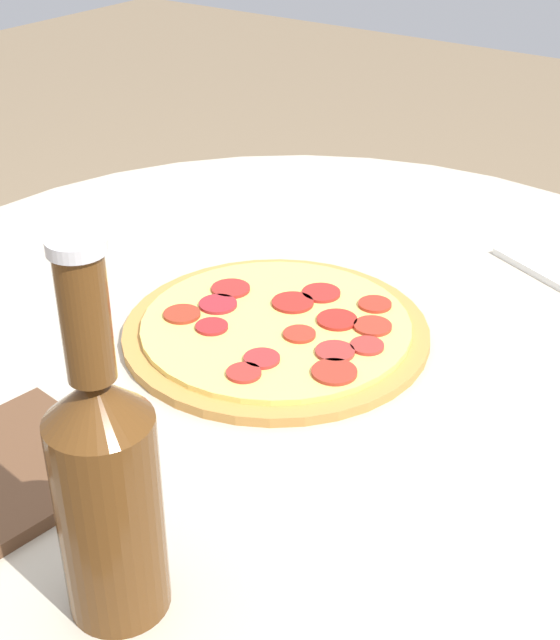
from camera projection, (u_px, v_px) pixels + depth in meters
The scene contains 4 objects.
table at pixel (300, 452), 1.03m from camera, with size 0.99×0.99×0.69m.
pizza at pixel (281, 330), 0.90m from camera, with size 0.31×0.31×0.02m.
beer_bottle at pixel (106, 484), 0.55m from camera, with size 0.07×0.07×0.27m.
napkin at pixel (554, 264), 1.03m from camera, with size 0.15×0.12×0.01m.
Camera 1 is at (-0.45, 0.67, 1.16)m, focal length 50.00 mm.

